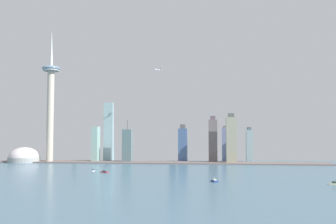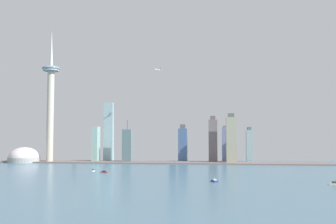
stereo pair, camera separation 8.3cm
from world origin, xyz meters
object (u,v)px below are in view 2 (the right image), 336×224
(airplane, at_px, (158,70))
(skyscraper_5, at_px, (109,132))
(skyscraper_4, at_px, (183,144))
(skyscraper_7, at_px, (231,140))
(stadium_dome, at_px, (24,158))
(skyscraper_0, at_px, (74,134))
(skyscraper_6, at_px, (213,140))
(skyscraper_1, at_px, (225,144))
(skyscraper_9, at_px, (127,146))
(boat_0, at_px, (93,171))
(boat_1, at_px, (105,172))
(skyscraper_2, at_px, (249,145))
(boat_2, at_px, (214,181))
(boat_3, at_px, (335,184))
(skyscraper_8, at_px, (173,127))
(observation_tower, at_px, (51,96))
(skyscraper_3, at_px, (96,144))

(airplane, bearing_deg, skyscraper_5, -84.45)
(skyscraper_4, xyz_separation_m, skyscraper_7, (123.83, -51.68, 13.12))
(stadium_dome, distance_m, skyscraper_0, 151.07)
(skyscraper_6, xyz_separation_m, airplane, (-135.89, -62.56, 176.26))
(skyscraper_1, height_order, skyscraper_9, skyscraper_9)
(boat_0, bearing_deg, boat_1, 94.41)
(skyscraper_1, bearing_deg, boat_0, -130.02)
(skyscraper_9, bearing_deg, skyscraper_4, 17.85)
(skyscraper_2, distance_m, skyscraper_9, 318.22)
(skyscraper_9, relative_size, airplane, 5.03)
(skyscraper_9, distance_m, boat_2, 429.95)
(boat_3, bearing_deg, stadium_dome, 160.07)
(skyscraper_6, xyz_separation_m, skyscraper_8, (-108.90, 47.99, 34.18))
(skyscraper_8, xyz_separation_m, airplane, (-26.99, -110.55, 142.08))
(skyscraper_5, distance_m, boat_3, 623.48)
(skyscraper_8, bearing_deg, skyscraper_4, -50.89)
(observation_tower, distance_m, boat_0, 329.44)
(observation_tower, bearing_deg, skyscraper_8, 18.56)
(boat_1, bearing_deg, skyscraper_1, 74.93)
(skyscraper_9, bearing_deg, boat_3, -45.12)
(skyscraper_6, height_order, boat_1, skyscraper_6)
(skyscraper_4, xyz_separation_m, skyscraper_6, (79.09, -11.32, 11.15))
(skyscraper_5, xyz_separation_m, boat_3, (444.40, -430.48, -76.92))
(stadium_dome, relative_size, airplane, 3.71)
(stadium_dome, bearing_deg, skyscraper_5, 19.47)
(observation_tower, height_order, stadium_dome, observation_tower)
(skyscraper_7, bearing_deg, boat_2, -97.47)
(skyscraper_3, height_order, boat_0, skyscraper_3)
(stadium_dome, distance_m, boat_3, 740.60)
(boat_3, bearing_deg, skyscraper_8, 129.38)
(skyscraper_3, bearing_deg, boat_0, -73.58)
(skyscraper_1, height_order, boat_2, skyscraper_1)
(skyscraper_6, relative_size, boat_2, 6.44)
(boat_0, bearing_deg, skyscraper_0, -116.27)
(stadium_dome, xyz_separation_m, skyscraper_0, (92.33, 103.08, 60.59))
(observation_tower, distance_m, airplane, 288.56)
(observation_tower, bearing_deg, boat_2, -39.96)
(stadium_dome, height_order, boat_1, stadium_dome)
(skyscraper_4, relative_size, skyscraper_7, 0.79)
(stadium_dome, xyz_separation_m, skyscraper_4, (403.87, 72.47, 34.09))
(skyscraper_3, relative_size, skyscraper_9, 0.85)
(skyscraper_3, height_order, airplane, airplane)
(stadium_dome, height_order, skyscraper_1, skyscraper_1)
(skyscraper_8, bearing_deg, skyscraper_0, -178.77)
(skyscraper_8, bearing_deg, skyscraper_3, -159.40)
(skyscraper_1, xyz_separation_m, skyscraper_6, (-32.77, -46.61, 10.53))
(skyscraper_2, distance_m, skyscraper_7, 78.59)
(skyscraper_0, distance_m, skyscraper_2, 486.81)
(airplane, bearing_deg, boat_2, 53.97)
(skyscraper_5, xyz_separation_m, skyscraper_6, (279.40, -10.82, -22.02))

